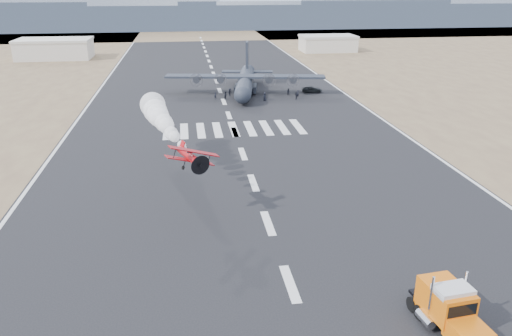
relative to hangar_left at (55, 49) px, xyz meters
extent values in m
plane|color=black|center=(52.00, -145.00, -3.41)|extent=(500.00, 500.00, 0.00)
cube|color=brown|center=(52.00, 85.00, -3.41)|extent=(500.00, 80.00, 0.00)
cube|color=gray|center=(-13.00, 115.00, 5.09)|extent=(150.00, 50.00, 17.00)
cube|color=gray|center=(52.00, 115.00, 3.09)|extent=(150.00, 50.00, 13.00)
cube|color=gray|center=(117.00, 115.00, 4.09)|extent=(150.00, 50.00, 15.00)
cube|color=gray|center=(182.00, 115.00, 5.09)|extent=(150.00, 50.00, 17.00)
cube|color=gray|center=(247.00, 115.00, 3.09)|extent=(150.00, 50.00, 13.00)
cube|color=#BBB4A6|center=(0.00, 0.00, -0.41)|extent=(24.00, 14.00, 6.00)
cube|color=beige|center=(0.00, 0.00, 2.89)|extent=(24.50, 14.50, 0.80)
cube|color=#BBB4A6|center=(98.00, 5.00, -0.81)|extent=(20.00, 12.00, 5.20)
cube|color=beige|center=(98.00, 5.00, 2.09)|extent=(20.50, 12.50, 0.80)
cube|color=black|center=(62.65, -152.07, -2.80)|extent=(2.01, 7.63, 0.28)
cube|color=orange|center=(63.00, -155.38, -1.91)|extent=(2.82, 2.92, 1.44)
cube|color=orange|center=(62.79, -153.39, -0.97)|extent=(2.97, 2.28, 2.44)
cube|color=black|center=(62.89, -154.33, -0.58)|extent=(2.44, 0.39, 1.00)
cube|color=silver|center=(62.76, -153.06, 0.31)|extent=(2.95, 2.06, 0.55)
cube|color=orange|center=(62.58, -151.40, -1.30)|extent=(2.99, 2.50, 2.88)
cylinder|color=black|center=(61.29, -151.32, -2.80)|extent=(0.57, 1.26, 1.22)
cylinder|color=black|center=(63.83, -151.05, -2.80)|extent=(0.57, 1.26, 1.22)
cylinder|color=black|center=(61.17, -150.21, -2.80)|extent=(0.57, 1.26, 1.22)
cylinder|color=black|center=(63.71, -149.95, -2.80)|extent=(0.57, 1.26, 1.22)
cylinder|color=#A8100B|center=(43.65, -129.68, 3.82)|extent=(1.93, 5.04, 0.89)
sphere|color=black|center=(43.61, -129.49, 4.17)|extent=(0.70, 0.70, 0.70)
cylinder|color=black|center=(44.15, -132.01, 3.82)|extent=(1.10, 0.79, 0.99)
cylinder|color=black|center=(44.23, -132.35, 3.82)|extent=(2.14, 0.49, 2.19)
cube|color=#A8100B|center=(43.73, -130.07, 3.48)|extent=(5.71, 2.17, 2.14)
cube|color=#A8100B|center=(43.80, -130.36, 4.67)|extent=(5.90, 2.21, 2.21)
cube|color=#A8100B|center=(43.16, -127.45, 4.32)|extent=(0.29, 0.89, 0.99)
cube|color=#A8100B|center=(43.16, -127.45, 3.82)|extent=(2.09, 1.10, 0.08)
cylinder|color=black|center=(43.04, -130.63, 2.63)|extent=(0.21, 0.45, 0.44)
cylinder|color=black|center=(44.59, -130.29, 2.63)|extent=(0.21, 0.45, 0.44)
sphere|color=white|center=(43.12, -127.25, 3.82)|extent=(0.70, 0.70, 0.70)
sphere|color=white|center=(42.62, -124.92, 3.85)|extent=(1.05, 1.05, 1.05)
sphere|color=white|center=(42.11, -122.59, 3.88)|extent=(1.40, 1.40, 1.40)
sphere|color=white|center=(41.60, -120.26, 3.91)|extent=(1.76, 1.76, 1.76)
sphere|color=white|center=(41.10, -117.93, 3.94)|extent=(2.11, 2.11, 2.11)
sphere|color=white|center=(40.59, -115.60, 3.97)|extent=(2.46, 2.46, 2.46)
sphere|color=white|center=(40.08, -113.27, 4.00)|extent=(2.81, 2.81, 2.81)
sphere|color=white|center=(39.58, -110.94, 4.03)|extent=(3.17, 3.17, 3.17)
sphere|color=white|center=(39.07, -108.62, 4.06)|extent=(3.52, 3.52, 3.52)
sphere|color=white|center=(38.57, -106.29, 4.09)|extent=(3.87, 3.87, 3.87)
cylinder|color=black|center=(57.87, -64.87, -0.97)|extent=(8.10, 26.51, 3.75)
sphere|color=black|center=(55.66, -77.81, -0.97)|extent=(3.75, 3.75, 3.75)
cone|color=black|center=(60.07, -51.93, -0.97)|extent=(4.64, 6.18, 3.75)
cube|color=black|center=(57.71, -65.79, 0.81)|extent=(37.64, 10.17, 0.47)
cylinder|color=black|center=(46.54, -64.37, 0.34)|extent=(2.26, 3.80, 1.69)
cylinder|color=#3F3F44|center=(46.22, -66.22, 0.34)|extent=(3.15, 0.58, 3.19)
cylinder|color=black|center=(52.08, -65.31, 0.34)|extent=(2.26, 3.80, 1.69)
cylinder|color=#3F3F44|center=(51.77, -67.16, 0.34)|extent=(3.15, 0.58, 3.19)
cylinder|color=black|center=(63.18, -67.20, 0.34)|extent=(2.26, 3.80, 1.69)
cylinder|color=#3F3F44|center=(62.86, -69.05, 0.34)|extent=(3.15, 0.58, 3.19)
cylinder|color=black|center=(68.72, -68.14, 0.34)|extent=(2.26, 3.80, 1.69)
cylinder|color=#3F3F44|center=(68.41, -69.99, 0.34)|extent=(3.15, 0.58, 3.19)
cube|color=black|center=(59.75, -53.78, 3.72)|extent=(1.26, 4.25, 7.50)
cube|color=black|center=(59.83, -53.31, -0.22)|extent=(13.41, 4.97, 0.33)
cube|color=black|center=(55.99, -63.60, -2.38)|extent=(2.05, 5.74, 1.50)
cylinder|color=black|center=(55.99, -63.60, -2.89)|extent=(0.64, 1.10, 1.03)
cube|color=black|center=(60.06, -64.29, -2.38)|extent=(2.05, 5.74, 1.50)
cylinder|color=black|center=(60.06, -64.29, -2.89)|extent=(0.64, 1.10, 1.03)
cylinder|color=black|center=(56.14, -75.04, -2.99)|extent=(0.51, 0.89, 0.84)
imported|color=black|center=(73.96, -65.99, -2.73)|extent=(5.11, 2.90, 1.35)
imported|color=black|center=(50.33, -70.23, -2.60)|extent=(0.76, 0.75, 1.62)
imported|color=black|center=(52.68, -70.75, -2.48)|extent=(1.00, 1.04, 1.85)
imported|color=black|center=(53.90, -67.33, -2.52)|extent=(1.23, 1.11, 1.77)
imported|color=black|center=(68.55, -72.86, -2.58)|extent=(0.90, 1.09, 1.66)
imported|color=black|center=(61.23, -73.25, -2.47)|extent=(1.01, 1.07, 1.88)
imported|color=black|center=(59.15, -68.19, -2.59)|extent=(0.95, 1.60, 1.64)
imported|color=black|center=(69.40, -70.83, -2.59)|extent=(0.77, 0.76, 1.63)
imported|color=black|center=(67.64, -68.31, -2.61)|extent=(0.90, 0.75, 1.59)
camera|label=1|loc=(43.52, -182.40, 22.20)|focal=35.00mm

